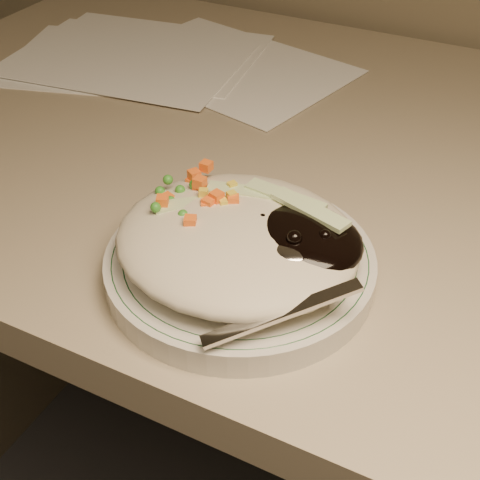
% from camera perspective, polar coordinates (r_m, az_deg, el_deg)
% --- Properties ---
extents(desk, '(1.40, 0.70, 0.74)m').
position_cam_1_polar(desk, '(0.81, 14.12, -6.74)').
color(desk, gray).
rests_on(desk, ground).
extents(plate, '(0.22, 0.22, 0.02)m').
position_cam_1_polar(plate, '(0.54, -0.00, -2.19)').
color(plate, beige).
rests_on(plate, desk).
extents(plate_rim, '(0.21, 0.21, 0.00)m').
position_cam_1_polar(plate_rim, '(0.53, -0.00, -1.36)').
color(plate_rim, '#144723').
rests_on(plate_rim, plate).
extents(meal, '(0.21, 0.19, 0.05)m').
position_cam_1_polar(meal, '(0.52, 0.38, 0.31)').
color(meal, '#BDB599').
rests_on(meal, plate).
extents(papers, '(0.48, 0.33, 0.00)m').
position_cam_1_polar(papers, '(0.92, -7.22, 15.09)').
color(papers, white).
rests_on(papers, desk).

